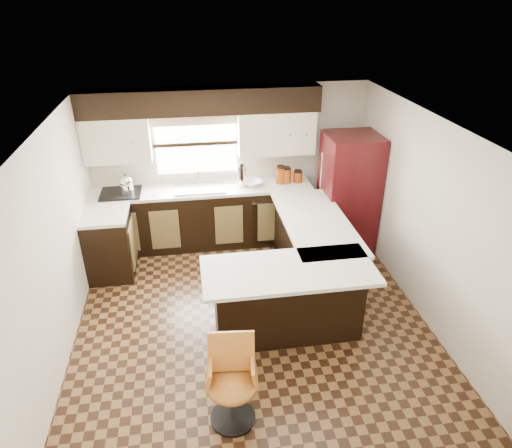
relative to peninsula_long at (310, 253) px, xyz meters
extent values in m
plane|color=#49301A|center=(-0.90, -0.62, -0.45)|extent=(4.40, 4.40, 0.00)
plane|color=silver|center=(-0.90, -0.62, 1.95)|extent=(4.40, 4.40, 0.00)
plane|color=beige|center=(-0.90, 1.58, 0.75)|extent=(4.40, 0.00, 4.40)
plane|color=beige|center=(-0.90, -2.83, 0.75)|extent=(4.40, 0.00, 4.40)
plane|color=beige|center=(-3.00, -0.62, 0.75)|extent=(0.00, 4.40, 4.40)
plane|color=beige|center=(1.20, -0.62, 0.75)|extent=(0.00, 4.40, 4.40)
cube|color=black|center=(-1.35, 1.28, 0.00)|extent=(3.30, 0.60, 0.90)
cube|color=black|center=(-2.70, 0.62, 0.00)|extent=(0.60, 0.70, 0.90)
cube|color=silver|center=(-1.35, 1.28, 0.47)|extent=(3.30, 0.60, 0.04)
cube|color=silver|center=(-2.70, 0.62, 0.47)|extent=(0.60, 0.70, 0.04)
cube|color=black|center=(-1.30, 1.40, 1.77)|extent=(3.40, 0.35, 0.36)
cube|color=beige|center=(-2.52, 1.40, 1.27)|extent=(0.94, 0.35, 0.64)
cube|color=beige|center=(-0.22, 1.40, 1.27)|extent=(1.14, 0.35, 0.64)
cube|color=white|center=(-1.40, 1.56, 1.10)|extent=(1.20, 0.02, 0.90)
cube|color=#D19B93|center=(-1.40, 1.52, 1.49)|extent=(1.30, 0.06, 0.18)
cube|color=#B2B2B7|center=(-1.40, 1.25, 0.51)|extent=(0.75, 0.45, 0.03)
cube|color=black|center=(-0.35, 0.99, -0.02)|extent=(0.58, 0.03, 0.78)
cube|color=black|center=(-2.55, 1.25, 0.51)|extent=(0.58, 0.50, 0.02)
cube|color=black|center=(0.00, 0.00, 0.00)|extent=(0.60, 1.95, 0.90)
cube|color=black|center=(-0.53, -0.97, 0.00)|extent=(1.65, 0.60, 0.90)
cube|color=silver|center=(0.05, 0.00, 0.47)|extent=(0.84, 1.95, 0.04)
cube|color=silver|center=(-0.55, -1.06, 0.47)|extent=(1.89, 0.84, 0.04)
cube|color=#3C0A0C|center=(0.80, 0.87, 0.45)|extent=(0.77, 0.74, 1.79)
cylinder|color=silver|center=(-0.76, 1.28, 0.66)|extent=(0.15, 0.15, 0.33)
imported|color=white|center=(-0.60, 1.28, 0.53)|extent=(0.39, 0.39, 0.08)
cylinder|color=#843509|center=(-0.16, 1.30, 0.62)|extent=(0.14, 0.14, 0.25)
cylinder|color=#843509|center=(-0.06, 1.30, 0.61)|extent=(0.14, 0.14, 0.23)
cylinder|color=#843509|center=(0.12, 1.30, 0.58)|extent=(0.14, 0.14, 0.16)
camera|label=1|loc=(-1.53, -5.09, 3.23)|focal=32.00mm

